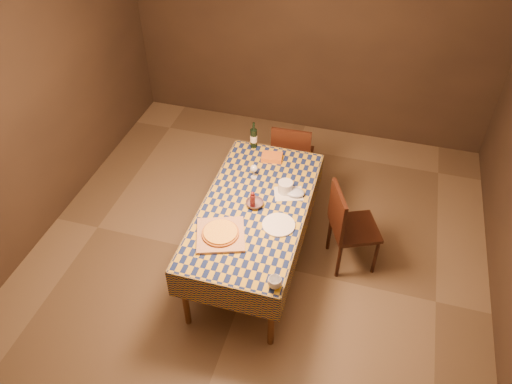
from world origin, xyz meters
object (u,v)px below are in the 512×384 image
(bowl, at_px, (255,204))
(chair_far, at_px, (292,155))
(pizza, at_px, (220,233))
(wine_bottle, at_px, (254,138))
(cutting_board, at_px, (221,235))
(white_plate, at_px, (279,225))
(dining_table, at_px, (254,212))
(chair_right, at_px, (347,224))

(bowl, distance_m, chair_far, 1.17)
(pizza, distance_m, wine_bottle, 1.30)
(cutting_board, distance_m, wine_bottle, 1.30)
(white_plate, bearing_deg, bowl, 145.56)
(cutting_board, xyz_separation_m, bowl, (0.17, 0.44, 0.01))
(dining_table, bearing_deg, chair_right, 17.13)
(dining_table, relative_size, white_plate, 6.44)
(cutting_board, distance_m, bowl, 0.47)
(pizza, distance_m, chair_far, 1.62)
(chair_far, bearing_deg, wine_bottle, -141.72)
(pizza, relative_size, chair_far, 0.40)
(bowl, bearing_deg, cutting_board, -111.86)
(wine_bottle, distance_m, chair_far, 0.57)
(white_plate, height_order, chair_far, chair_far)
(pizza, xyz_separation_m, wine_bottle, (-0.08, 1.29, 0.07))
(dining_table, bearing_deg, wine_bottle, 106.50)
(dining_table, height_order, chair_far, chair_far)
(chair_far, xyz_separation_m, chair_right, (0.73, -0.89, 0.00))
(dining_table, height_order, wine_bottle, wine_bottle)
(cutting_board, relative_size, white_plate, 1.40)
(white_plate, distance_m, chair_far, 1.35)
(pizza, relative_size, white_plate, 1.30)
(white_plate, height_order, chair_right, chair_right)
(cutting_board, xyz_separation_m, white_plate, (0.44, 0.25, -0.00))
(cutting_board, bearing_deg, wine_bottle, 93.57)
(dining_table, distance_m, chair_right, 0.89)
(dining_table, bearing_deg, cutting_board, -112.25)
(pizza, height_order, chair_far, chair_far)
(white_plate, bearing_deg, chair_right, 37.42)
(wine_bottle, height_order, white_plate, wine_bottle)
(bowl, relative_size, chair_far, 0.17)
(white_plate, bearing_deg, chair_far, 97.39)
(bowl, distance_m, white_plate, 0.32)
(dining_table, distance_m, wine_bottle, 0.92)
(dining_table, distance_m, pizza, 0.48)
(wine_bottle, bearing_deg, cutting_board, -86.43)
(pizza, bearing_deg, chair_right, 34.22)
(dining_table, height_order, cutting_board, cutting_board)
(dining_table, bearing_deg, chair_far, 85.18)
(cutting_board, bearing_deg, bowl, 68.14)
(wine_bottle, distance_m, white_plate, 1.17)
(dining_table, distance_m, bowl, 0.10)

